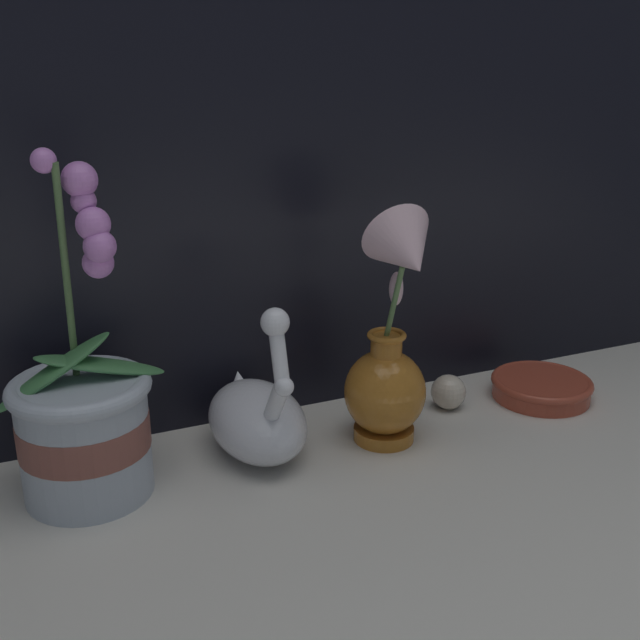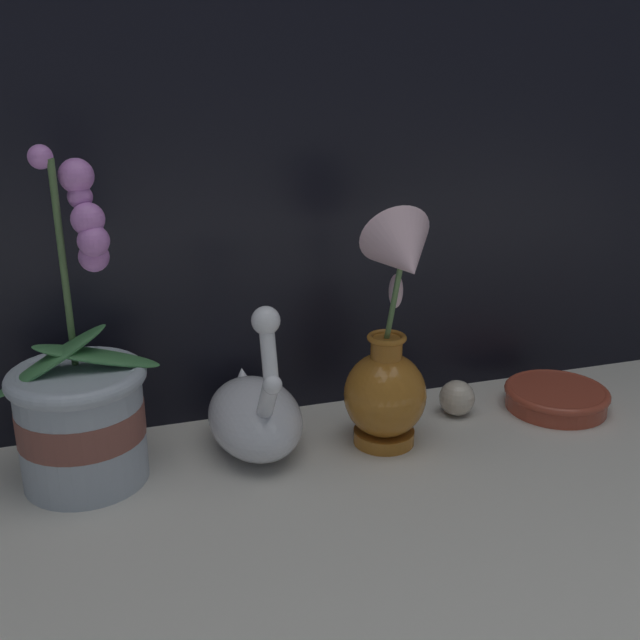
% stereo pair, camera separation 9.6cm
% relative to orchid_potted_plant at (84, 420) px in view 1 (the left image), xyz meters
% --- Properties ---
extents(ground_plane, '(2.80, 2.80, 0.00)m').
position_rel_orchid_potted_plant_xyz_m(ground_plane, '(0.34, -0.09, -0.09)').
color(ground_plane, beige).
extents(orchid_potted_plant, '(0.19, 0.16, 0.40)m').
position_rel_orchid_potted_plant_xyz_m(orchid_potted_plant, '(0.00, 0.00, 0.00)').
color(orchid_potted_plant, '#B2BCCC').
rests_on(orchid_potted_plant, ground_plane).
extents(swan_figurine, '(0.12, 0.21, 0.22)m').
position_rel_orchid_potted_plant_xyz_m(swan_figurine, '(0.21, 0.01, -0.04)').
color(swan_figurine, white).
rests_on(swan_figurine, ground_plane).
extents(blue_vase, '(0.11, 0.15, 0.33)m').
position_rel_orchid_potted_plant_xyz_m(blue_vase, '(0.38, -0.03, 0.03)').
color(blue_vase, '#B26B23').
rests_on(blue_vase, ground_plane).
extents(glass_sphere, '(0.05, 0.05, 0.05)m').
position_rel_orchid_potted_plant_xyz_m(glass_sphere, '(0.51, 0.02, -0.07)').
color(glass_sphere, beige).
rests_on(glass_sphere, ground_plane).
extents(amber_dish, '(0.15, 0.15, 0.03)m').
position_rel_orchid_potted_plant_xyz_m(amber_dish, '(0.66, -0.00, -0.08)').
color(amber_dish, '#A8422D').
rests_on(amber_dish, ground_plane).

